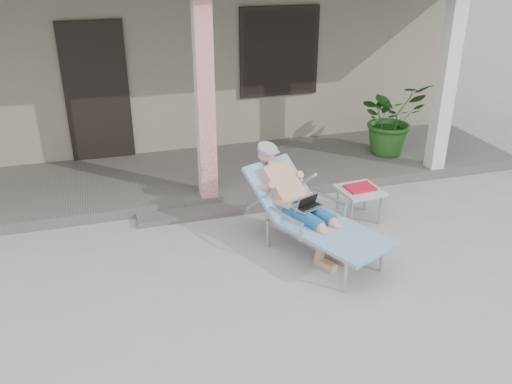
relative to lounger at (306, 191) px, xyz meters
name	(u,v)px	position (x,y,z in m)	size (l,w,h in m)	color
ground	(252,293)	(-0.82, -0.70, -0.74)	(60.00, 60.00, 0.00)	#9E9E99
house	(160,32)	(-0.82, 5.80, 0.92)	(10.40, 5.40, 3.30)	gray
porch_deck	(197,176)	(-0.82, 2.30, -0.67)	(10.00, 2.00, 0.15)	#605B56
porch_step	(214,211)	(-0.82, 1.15, -0.71)	(2.00, 0.30, 0.07)	#605B56
lounger	(306,191)	(0.00, 0.00, 0.00)	(1.37, 1.92, 1.21)	#B7B7BC
side_table	(360,192)	(0.94, 0.49, -0.36)	(0.55, 0.55, 0.46)	beige
potted_palm	(391,118)	(2.31, 2.20, -0.01)	(1.05, 0.91, 1.16)	#26591E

